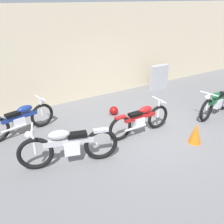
# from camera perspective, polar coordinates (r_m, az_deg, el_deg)

# --- Properties ---
(ground_plane) EXTENTS (40.00, 40.00, 0.00)m
(ground_plane) POSITION_cam_1_polar(r_m,az_deg,el_deg) (7.02, 8.58, -4.70)
(ground_plane) COLOR slate
(building_wall) EXTENTS (18.00, 0.30, 3.25)m
(building_wall) POSITION_cam_1_polar(r_m,az_deg,el_deg) (9.14, -4.82, 13.38)
(building_wall) COLOR beige
(building_wall) RESTS_ON ground_plane
(stone_marker) EXTENTS (0.78, 0.20, 0.99)m
(stone_marker) POSITION_cam_1_polar(r_m,az_deg,el_deg) (10.20, 10.63, 7.70)
(stone_marker) COLOR #9E9EA3
(stone_marker) RESTS_ON ground_plane
(helmet) EXTENTS (0.28, 0.28, 0.28)m
(helmet) POSITION_cam_1_polar(r_m,az_deg,el_deg) (7.93, 0.40, 0.33)
(helmet) COLOR maroon
(helmet) RESTS_ON ground_plane
(traffic_cone) EXTENTS (0.32, 0.32, 0.55)m
(traffic_cone) POSITION_cam_1_polar(r_m,az_deg,el_deg) (6.71, 18.50, -4.60)
(traffic_cone) COLOR orange
(traffic_cone) RESTS_ON ground_plane
(motorcycle_silver) EXTENTS (2.14, 0.86, 0.99)m
(motorcycle_silver) POSITION_cam_1_polar(r_m,az_deg,el_deg) (5.58, -9.95, -7.50)
(motorcycle_silver) COLOR black
(motorcycle_silver) RESTS_ON ground_plane
(motorcycle_green) EXTENTS (1.97, 0.65, 0.89)m
(motorcycle_green) POSITION_cam_1_polar(r_m,az_deg,el_deg) (8.46, 22.72, 2.07)
(motorcycle_green) COLOR black
(motorcycle_green) RESTS_ON ground_plane
(motorcycle_red) EXTENTS (1.96, 0.55, 0.88)m
(motorcycle_red) POSITION_cam_1_polar(r_m,az_deg,el_deg) (6.76, 6.52, -1.73)
(motorcycle_red) COLOR black
(motorcycle_red) RESTS_ON ground_plane
(motorcycle_blue) EXTENTS (1.96, 0.66, 0.89)m
(motorcycle_blue) POSITION_cam_1_polar(r_m,az_deg,el_deg) (7.14, -20.06, -1.61)
(motorcycle_blue) COLOR black
(motorcycle_blue) RESTS_ON ground_plane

